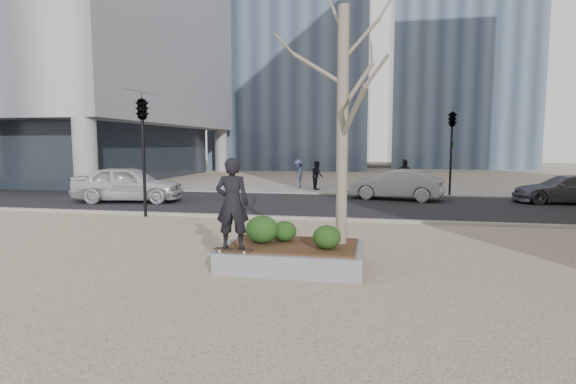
% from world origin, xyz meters
% --- Properties ---
extents(ground, '(120.00, 120.00, 0.00)m').
position_xyz_m(ground, '(0.00, 0.00, 0.00)').
color(ground, tan).
rests_on(ground, ground).
extents(street, '(60.00, 8.00, 0.02)m').
position_xyz_m(street, '(0.00, 10.00, 0.01)').
color(street, black).
rests_on(street, ground).
extents(far_sidewalk, '(60.00, 6.00, 0.02)m').
position_xyz_m(far_sidewalk, '(0.00, 17.00, 0.01)').
color(far_sidewalk, gray).
rests_on(far_sidewalk, ground).
extents(planter, '(3.00, 2.00, 0.45)m').
position_xyz_m(planter, '(1.00, 0.00, 0.23)').
color(planter, gray).
rests_on(planter, ground).
extents(planter_mulch, '(2.70, 1.70, 0.04)m').
position_xyz_m(planter_mulch, '(1.00, 0.00, 0.47)').
color(planter_mulch, '#382314').
rests_on(planter_mulch, planter).
extents(sycamore_tree, '(2.80, 2.80, 6.60)m').
position_xyz_m(sycamore_tree, '(2.00, 0.30, 3.79)').
color(sycamore_tree, gray).
rests_on(sycamore_tree, planter_mulch).
extents(shrub_left, '(0.71, 0.71, 0.60)m').
position_xyz_m(shrub_left, '(0.31, -0.02, 0.79)').
color(shrub_left, '#154014').
rests_on(shrub_left, planter_mulch).
extents(shrub_middle, '(0.53, 0.53, 0.45)m').
position_xyz_m(shrub_middle, '(0.76, 0.24, 0.72)').
color(shrub_middle, '#143711').
rests_on(shrub_middle, planter_mulch).
extents(shrub_right, '(0.58, 0.58, 0.49)m').
position_xyz_m(shrub_right, '(1.76, -0.31, 0.74)').
color(shrub_right, '#153611').
rests_on(shrub_right, planter_mulch).
extents(skateboard, '(0.78, 0.21, 0.08)m').
position_xyz_m(skateboard, '(-0.10, -0.80, 0.49)').
color(skateboard, black).
rests_on(skateboard, planter).
extents(skateboarder, '(0.72, 0.51, 1.85)m').
position_xyz_m(skateboarder, '(-0.10, -0.80, 1.45)').
color(skateboarder, black).
rests_on(skateboarder, skateboard).
extents(police_car, '(5.08, 2.70, 1.64)m').
position_xyz_m(police_car, '(-8.26, 9.20, 0.84)').
color(police_car, silver).
rests_on(police_car, street).
extents(car_silver, '(4.57, 2.46, 1.43)m').
position_xyz_m(car_silver, '(3.71, 12.41, 0.73)').
color(car_silver, gray).
rests_on(car_silver, street).
extents(car_third, '(4.38, 1.90, 1.26)m').
position_xyz_m(car_third, '(11.05, 12.43, 0.65)').
color(car_third, slate).
rests_on(car_third, street).
extents(pedestrian_a, '(0.88, 0.98, 1.65)m').
position_xyz_m(pedestrian_a, '(-0.55, 16.40, 0.85)').
color(pedestrian_a, black).
rests_on(pedestrian_a, far_sidewalk).
extents(pedestrian_b, '(0.70, 1.14, 1.70)m').
position_xyz_m(pedestrian_b, '(-1.74, 17.10, 0.88)').
color(pedestrian_b, '#464E7F').
rests_on(pedestrian_b, far_sidewalk).
extents(pedestrian_c, '(1.13, 0.62, 1.82)m').
position_xyz_m(pedestrian_c, '(4.29, 14.98, 0.93)').
color(pedestrian_c, black).
rests_on(pedestrian_c, far_sidewalk).
extents(traffic_light_near, '(0.60, 2.48, 4.50)m').
position_xyz_m(traffic_light_near, '(-5.50, 5.60, 2.25)').
color(traffic_light_near, black).
rests_on(traffic_light_near, ground).
extents(traffic_light_far, '(0.60, 2.48, 4.50)m').
position_xyz_m(traffic_light_far, '(6.50, 14.60, 2.25)').
color(traffic_light_far, black).
rests_on(traffic_light_far, ground).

